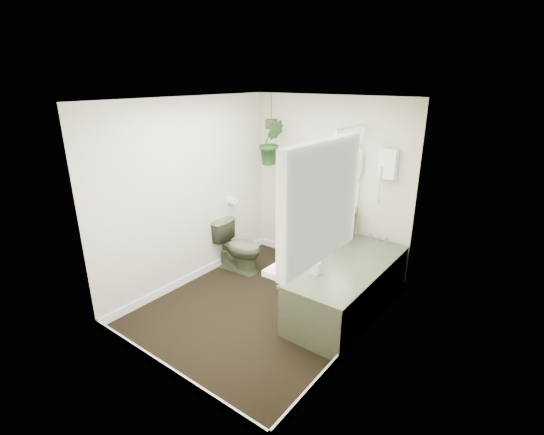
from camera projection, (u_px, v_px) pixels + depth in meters
The scene contains 22 objects.
floor at pixel (264, 307), 4.56m from camera, with size 2.30×2.80×0.02m, color black.
ceiling at pixel (263, 98), 3.78m from camera, with size 2.30×2.80×0.02m, color white.
wall_back at pixel (329, 185), 5.23m from camera, with size 2.30×0.02×2.30m, color beige.
wall_front at pixel (153, 259), 3.11m from camera, with size 2.30×0.02×2.30m, color beige.
wall_left at pixel (189, 194), 4.83m from camera, with size 0.02×2.80×2.30m, color beige.
wall_right at pixel (365, 238), 3.51m from camera, with size 0.02×2.80×2.30m, color beige.
skirting at pixel (264, 302), 4.54m from camera, with size 2.30×2.80×0.10m, color white.
bathtub at pixel (348, 288), 4.38m from camera, with size 0.72×1.72×0.58m, color #485037, non-canonical shape.
bath_screen at pixel (347, 188), 4.60m from camera, with size 0.04×0.72×1.40m, color silver, non-canonical shape.
shower_box at pixel (388, 164), 4.59m from camera, with size 0.20×0.10×0.35m, color white.
oval_mirror at pixel (346, 162), 4.94m from camera, with size 0.46×0.03×0.62m, color beige.
wall_sconce at pixel (318, 166), 5.19m from camera, with size 0.04×0.04×0.22m, color black.
toilet_roll_holder at pixel (232, 201), 5.40m from camera, with size 0.11×0.11×0.11m, color white.
window_recess at pixel (321, 202), 2.86m from camera, with size 0.08×1.00×0.90m, color white.
window_sill at pixel (311, 252), 3.04m from camera, with size 0.18×1.00×0.04m, color white.
window_blinds at pixel (316, 201), 2.88m from camera, with size 0.01×0.86×0.76m, color white.
toilet at pixel (239, 246), 5.32m from camera, with size 0.38×0.67×0.69m, color #485037.
pedestal_sink at pixel (333, 243), 5.10m from camera, with size 0.56×0.48×0.95m, color #485037, non-canonical shape.
sill_plant at pixel (291, 244), 2.87m from camera, with size 0.19×0.17×0.21m, color black.
hanging_plant at pixel (271, 142), 5.18m from camera, with size 0.33×0.26×0.59m, color black.
soap_bottle at pixel (316, 265), 4.05m from camera, with size 0.09×0.09×0.20m, color black.
hanging_pot at pixel (271, 124), 5.10m from camera, with size 0.16×0.16×0.12m, color black.
Camera 1 is at (2.45, -3.09, 2.51)m, focal length 26.00 mm.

